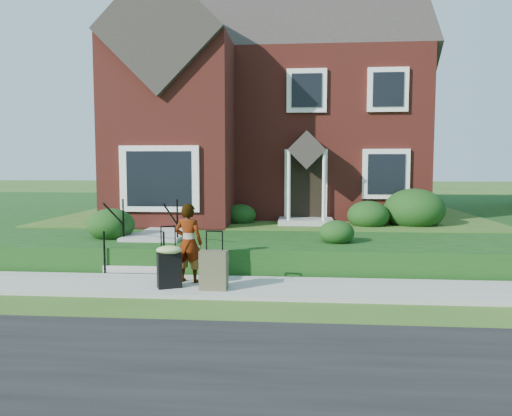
# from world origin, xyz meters

# --- Properties ---
(ground) EXTENTS (120.00, 120.00, 0.00)m
(ground) POSITION_xyz_m (0.00, 0.00, 0.00)
(ground) COLOR #2D5119
(ground) RESTS_ON ground
(sidewalk) EXTENTS (60.00, 1.60, 0.08)m
(sidewalk) POSITION_xyz_m (0.00, 0.00, 0.04)
(sidewalk) COLOR #9E9B93
(sidewalk) RESTS_ON ground
(terrace) EXTENTS (44.00, 20.00, 0.60)m
(terrace) POSITION_xyz_m (4.00, 10.90, 0.30)
(terrace) COLOR #113C10
(terrace) RESTS_ON ground
(walkway) EXTENTS (1.20, 6.00, 0.06)m
(walkway) POSITION_xyz_m (-2.50, 5.00, 0.63)
(walkway) COLOR #9E9B93
(walkway) RESTS_ON terrace
(main_house) EXTENTS (10.40, 10.20, 9.40)m
(main_house) POSITION_xyz_m (-0.21, 9.61, 5.26)
(main_house) COLOR maroon
(main_house) RESTS_ON terrace
(front_steps) EXTENTS (1.40, 2.02, 1.50)m
(front_steps) POSITION_xyz_m (-2.50, 1.84, 0.47)
(front_steps) COLOR #9E9B93
(front_steps) RESTS_ON ground
(foundation_shrubs) EXTENTS (10.20, 4.55, 1.22)m
(foundation_shrubs) POSITION_xyz_m (0.68, 4.90, 1.11)
(foundation_shrubs) COLOR #143710
(foundation_shrubs) RESTS_ON terrace
(woman) EXTENTS (0.63, 0.47, 1.56)m
(woman) POSITION_xyz_m (-1.17, 0.19, 0.86)
(woman) COLOR #999999
(woman) RESTS_ON sidewalk
(suitcase_black) EXTENTS (0.61, 0.56, 1.17)m
(suitcase_black) POSITION_xyz_m (-1.44, -0.29, 0.53)
(suitcase_black) COLOR black
(suitcase_black) RESTS_ON sidewalk
(suitcase_olive) EXTENTS (0.52, 0.30, 1.10)m
(suitcase_olive) POSITION_xyz_m (-0.58, -0.36, 0.45)
(suitcase_olive) COLOR brown
(suitcase_olive) RESTS_ON sidewalk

